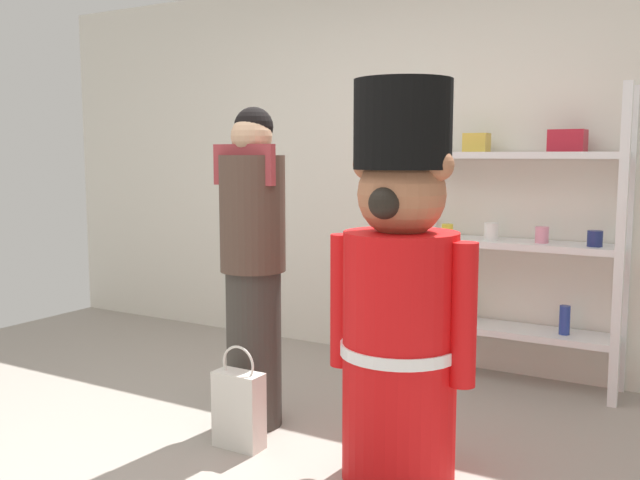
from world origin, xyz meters
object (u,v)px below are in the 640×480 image
merchandise_shelf (519,235)px  teddy_bear_guard (400,298)px  shopping_bag (239,408)px  person_shopper (253,263)px

merchandise_shelf → teddy_bear_guard: merchandise_shelf is taller
teddy_bear_guard → shopping_bag: 0.99m
teddy_bear_guard → person_shopper: (-0.89, 0.17, 0.05)m
shopping_bag → teddy_bear_guard: bearing=7.4°
teddy_bear_guard → person_shopper: teddy_bear_guard is taller
shopping_bag → merchandise_shelf: bearing=62.0°
merchandise_shelf → shopping_bag: 1.99m
person_shopper → shopping_bag: size_ratio=3.26×
teddy_bear_guard → person_shopper: size_ratio=1.04×
merchandise_shelf → person_shopper: bearing=-125.6°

